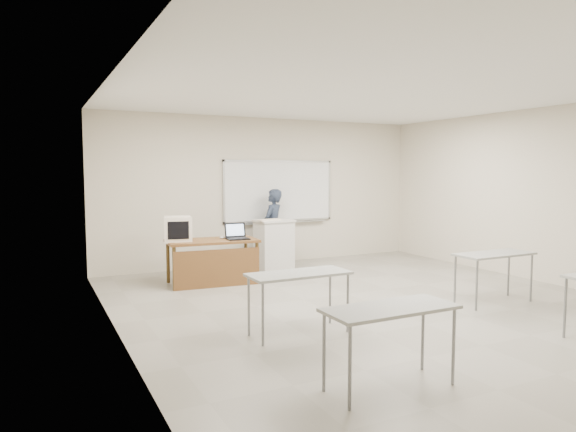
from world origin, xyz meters
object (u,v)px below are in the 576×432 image
laptop (237,236)px  mouse (222,237)px  keyboard (269,220)px  presenter (273,227)px  instructor_desk (214,252)px  crt_monitor (178,229)px  whiteboard (279,192)px  podium (274,245)px

laptop → mouse: size_ratio=3.67×
keyboard → presenter: (0.37, 0.64, -0.22)m
instructor_desk → crt_monitor: bearing=161.4°
crt_monitor → laptop: crt_monitor is taller
mouse → whiteboard: bearing=31.1°
laptop → presenter: bearing=48.0°
instructor_desk → whiteboard: bearing=42.3°
instructor_desk → keyboard: size_ratio=3.34×
whiteboard → keyboard: size_ratio=5.47×
podium → keyboard: 0.54m
crt_monitor → presenter: 2.41m
podium → crt_monitor: 2.08m
instructor_desk → laptop: bearing=3.4°
instructor_desk → mouse: mouse is taller
laptop → presenter: presenter is taller
podium → crt_monitor: crt_monitor is taller
keyboard → laptop: bearing=-157.5°
whiteboard → podium: (-0.50, -0.80, -0.99)m
instructor_desk → podium: 1.58m
laptop → presenter: size_ratio=0.24×
podium → crt_monitor: bearing=-172.2°
instructor_desk → keyboard: (1.28, 0.56, 0.44)m
keyboard → presenter: presenter is taller
podium → laptop: bearing=-151.0°
instructor_desk → mouse: bearing=43.8°
podium → presenter: presenter is taller
mouse → keyboard: 1.17m
instructor_desk → crt_monitor: size_ratio=3.06×
crt_monitor → presenter: bearing=35.6°
whiteboard → instructor_desk: size_ratio=1.64×
whiteboard → laptop: bearing=-135.7°
whiteboard → podium: bearing=-121.9°
laptop → keyboard: bearing=36.7°
crt_monitor → keyboard: 1.86m
podium → laptop: 1.27m
whiteboard → mouse: (-1.73, -1.32, -0.71)m
whiteboard → presenter: 0.81m
laptop → mouse: (-0.20, 0.17, -0.04)m
crt_monitor → laptop: 0.99m
instructor_desk → presenter: bearing=40.8°
presenter → whiteboard: bearing=-173.6°
podium → mouse: size_ratio=9.84×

